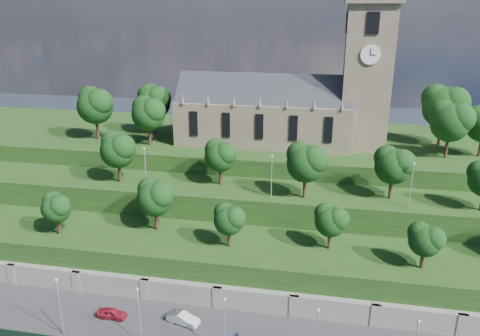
# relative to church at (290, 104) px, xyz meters

# --- Properties ---
(retaining_wall) EXTENTS (160.00, 2.10, 5.00)m
(retaining_wall) POSITION_rel_church_xyz_m (-0.79, -34.01, -20.02)
(retaining_wall) COLOR slate
(retaining_wall) RESTS_ON ground
(embankment_lower) EXTENTS (160.00, 12.00, 8.00)m
(embankment_lower) POSITION_rel_church_xyz_m (-0.79, -27.98, -18.52)
(embankment_lower) COLOR #1A3812
(embankment_lower) RESTS_ON ground
(embankment_upper) EXTENTS (160.00, 10.00, 12.00)m
(embankment_upper) POSITION_rel_church_xyz_m (-0.79, -16.98, -16.52)
(embankment_upper) COLOR #1A3812
(embankment_upper) RESTS_ON ground
(hilltop) EXTENTS (160.00, 32.00, 15.00)m
(hilltop) POSITION_rel_church_xyz_m (-0.79, 4.02, -15.02)
(hilltop) COLOR #1A3812
(hilltop) RESTS_ON ground
(church) EXTENTS (38.60, 12.35, 27.60)m
(church) POSITION_rel_church_xyz_m (0.00, 0.00, 0.00)
(church) COLOR brown
(church) RESTS_ON hilltop
(trees_lower) EXTENTS (68.63, 8.80, 7.96)m
(trees_lower) POSITION_rel_church_xyz_m (-0.58, -27.62, -9.87)
(trees_lower) COLOR black
(trees_lower) RESTS_ON embankment_lower
(trees_upper) EXTENTS (61.19, 8.38, 8.58)m
(trees_upper) POSITION_rel_church_xyz_m (1.03, -17.84, -5.03)
(trees_upper) COLOR black
(trees_upper) RESTS_ON embankment_upper
(trees_hilltop) EXTENTS (76.91, 16.83, 11.26)m
(trees_hilltop) POSITION_rel_church_xyz_m (0.16, -1.03, -0.69)
(trees_hilltop) COLOR black
(trees_hilltop) RESTS_ON hilltop
(lamp_posts_promenade) EXTENTS (60.36, 0.36, 7.72)m
(lamp_posts_promenade) POSITION_rel_church_xyz_m (-2.79, -43.48, -16.06)
(lamp_posts_promenade) COLOR #B2B2B7
(lamp_posts_promenade) RESTS_ON promenade
(lamp_posts_upper) EXTENTS (40.36, 0.36, 6.83)m
(lamp_posts_upper) POSITION_rel_church_xyz_m (-0.79, -19.98, -6.52)
(lamp_posts_upper) COLOR #B2B2B7
(lamp_posts_upper) RESTS_ON embankment_upper
(car_left) EXTENTS (3.82, 1.56, 1.30)m
(car_left) POSITION_rel_church_xyz_m (-18.43, -39.40, -19.87)
(car_left) COLOR maroon
(car_left) RESTS_ON promenade
(car_middle) EXTENTS (4.50, 2.50, 1.40)m
(car_middle) POSITION_rel_church_xyz_m (-9.22, -38.79, -19.82)
(car_middle) COLOR #A7A7AB
(car_middle) RESTS_ON promenade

